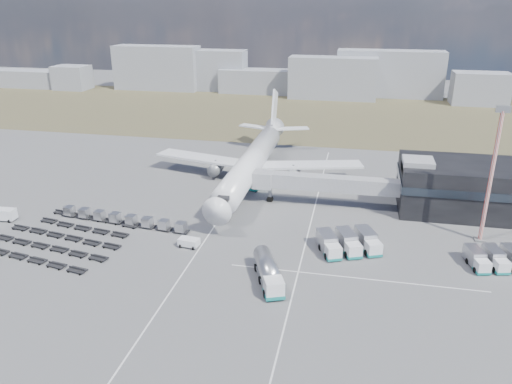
# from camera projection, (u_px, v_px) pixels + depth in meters

# --- Properties ---
(ground) EXTENTS (420.00, 420.00, 0.00)m
(ground) POSITION_uv_depth(u_px,v_px,m) (216.00, 241.00, 90.30)
(ground) COLOR #565659
(ground) RESTS_ON ground
(grass_strip) EXTENTS (420.00, 90.00, 0.01)m
(grass_strip) POSITION_uv_depth(u_px,v_px,m) (296.00, 113.00, 190.67)
(grass_strip) COLOR #483F2B
(grass_strip) RESTS_ON ground
(lane_markings) EXTENTS (47.12, 110.00, 0.01)m
(lane_markings) POSITION_uv_depth(u_px,v_px,m) (272.00, 238.00, 91.17)
(lane_markings) COLOR silver
(lane_markings) RESTS_ON ground
(terminal) EXTENTS (30.40, 16.40, 11.00)m
(terminal) POSITION_uv_depth(u_px,v_px,m) (475.00, 187.00, 101.15)
(terminal) COLOR black
(terminal) RESTS_ON ground
(jet_bridge) EXTENTS (30.30, 3.80, 7.05)m
(jet_bridge) POSITION_uv_depth(u_px,v_px,m) (316.00, 183.00, 104.07)
(jet_bridge) COLOR #939399
(jet_bridge) RESTS_ON ground
(airliner) EXTENTS (51.59, 64.53, 17.62)m
(airliner) POSITION_uv_depth(u_px,v_px,m) (253.00, 160.00, 117.93)
(airliner) COLOR white
(airliner) RESTS_ON ground
(skyline) EXTENTS (305.36, 27.36, 25.37)m
(skyline) POSITION_uv_depth(u_px,v_px,m) (290.00, 75.00, 225.95)
(skyline) COLOR #8F929C
(skyline) RESTS_ON ground
(fuel_tanker) EXTENTS (6.81, 11.55, 3.65)m
(fuel_tanker) POSITION_uv_depth(u_px,v_px,m) (268.00, 272.00, 76.39)
(fuel_tanker) COLOR white
(fuel_tanker) RESTS_ON ground
(pushback_tug) EXTENTS (3.80, 2.45, 1.58)m
(pushback_tug) POSITION_uv_depth(u_px,v_px,m) (189.00, 243.00, 87.81)
(pushback_tug) COLOR white
(pushback_tug) RESTS_ON ground
(utility_van) EXTENTS (4.72, 2.32, 2.44)m
(utility_van) POSITION_uv_depth(u_px,v_px,m) (4.00, 215.00, 98.14)
(utility_van) COLOR white
(utility_van) RESTS_ON ground
(catering_truck) EXTENTS (5.35, 7.38, 3.14)m
(catering_truck) POSITION_uv_depth(u_px,v_px,m) (259.00, 181.00, 115.16)
(catering_truck) COLOR white
(catering_truck) RESTS_ON ground
(service_trucks_near) EXTENTS (11.69, 10.41, 2.94)m
(service_trucks_near) POSITION_uv_depth(u_px,v_px,m) (348.00, 242.00, 86.13)
(service_trucks_near) COLOR white
(service_trucks_near) RESTS_ON ground
(service_trucks_far) EXTENTS (9.62, 8.08, 2.56)m
(service_trucks_far) POSITION_uv_depth(u_px,v_px,m) (496.00, 259.00, 81.16)
(service_trucks_far) COLOR white
(service_trucks_far) RESTS_ON ground
(uld_row) EXTENTS (27.63, 4.81, 1.87)m
(uld_row) POSITION_uv_depth(u_px,v_px,m) (123.00, 219.00, 96.50)
(uld_row) COLOR black
(uld_row) RESTS_ON ground
(baggage_dollies) EXTENTS (26.40, 22.76, 0.75)m
(baggage_dollies) POSITION_uv_depth(u_px,v_px,m) (63.00, 237.00, 90.75)
(baggage_dollies) COLOR black
(baggage_dollies) RESTS_ON ground
(floodlight_mast) EXTENTS (2.30, 1.90, 24.57)m
(floodlight_mast) POSITION_uv_depth(u_px,v_px,m) (491.00, 176.00, 85.96)
(floodlight_mast) COLOR red
(floodlight_mast) RESTS_ON ground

